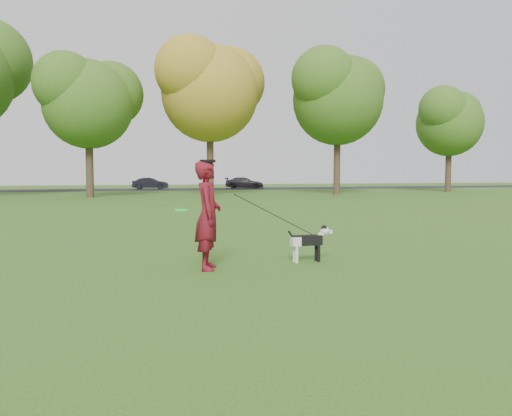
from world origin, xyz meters
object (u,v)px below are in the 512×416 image
object	(u,v)px
dog	(310,239)
car_right	(244,183)
man	(208,215)
car_mid	(150,183)

from	to	relation	value
dog	car_right	bearing A→B (deg)	76.59
man	car_mid	world-z (taller)	man
man	dog	distance (m)	1.90
dog	car_mid	size ratio (longest dim) A/B	0.25
dog	car_mid	xyz separation A→B (m)	(0.34, 40.05, 0.18)
car_mid	car_right	world-z (taller)	car_right
car_mid	dog	bearing A→B (deg)	-169.63
man	car_mid	size ratio (longest dim) A/B	0.52
dog	car_mid	distance (m)	40.06
dog	man	bearing A→B (deg)	-174.64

